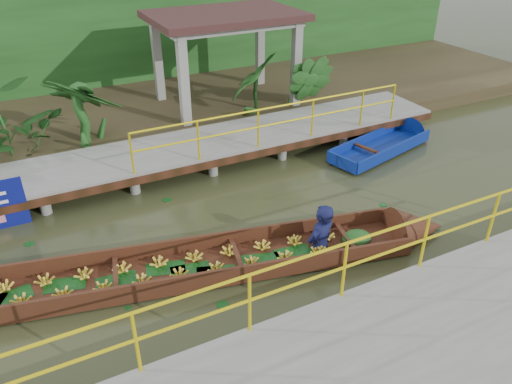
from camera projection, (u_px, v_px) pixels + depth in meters
name	position (u px, v px, depth m)	size (l,w,h in m)	color
ground	(219.00, 241.00, 10.17)	(80.00, 80.00, 0.00)	#2C3219
land_strip	(126.00, 112.00, 15.84)	(30.00, 8.00, 0.45)	#2E2417
far_dock	(165.00, 154.00, 12.58)	(16.00, 2.06, 1.66)	slate
near_dock	(397.00, 358.00, 7.17)	(18.00, 2.40, 1.73)	slate
pavilion	(225.00, 26.00, 14.79)	(4.40, 3.00, 3.00)	slate
foliage_backdrop	(100.00, 38.00, 16.88)	(30.00, 0.80, 4.00)	#194114
vendor_boat	(198.00, 260.00, 9.18)	(10.97, 3.33, 2.40)	#391D0F
moored_blue_boat	(399.00, 139.00, 14.18)	(3.88, 1.86, 0.90)	navy
tropical_plants	(74.00, 110.00, 12.91)	(14.39, 1.39, 1.74)	#194114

